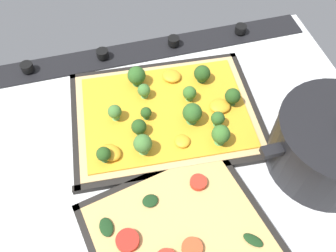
{
  "coord_description": "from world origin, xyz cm",
  "views": [
    {
      "loc": [
        9.39,
        34.94,
        60.07
      ],
      "look_at": [
        -0.32,
        -2.12,
        5.28
      ],
      "focal_mm": 38.16,
      "sensor_mm": 36.0,
      "label": 1
    }
  ],
  "objects_px": {
    "broccoli_pizza": "(168,112)",
    "veggie_pizza_back": "(179,234)",
    "baking_tray_back": "(180,235)",
    "cooking_pot": "(331,145)",
    "baking_tray_front": "(165,115)"
  },
  "relations": [
    {
      "from": "broccoli_pizza",
      "to": "veggie_pizza_back",
      "type": "distance_m",
      "value": 0.25
    },
    {
      "from": "baking_tray_back",
      "to": "cooking_pot",
      "type": "relative_size",
      "value": 1.2
    },
    {
      "from": "baking_tray_front",
      "to": "baking_tray_back",
      "type": "xyz_separation_m",
      "value": [
        0.04,
        0.25,
        0.0
      ]
    },
    {
      "from": "broccoli_pizza",
      "to": "cooking_pot",
      "type": "height_order",
      "value": "cooking_pot"
    },
    {
      "from": "cooking_pot",
      "to": "veggie_pizza_back",
      "type": "bearing_deg",
      "value": 13.36
    },
    {
      "from": "veggie_pizza_back",
      "to": "baking_tray_back",
      "type": "bearing_deg",
      "value": -169.63
    },
    {
      "from": "baking_tray_front",
      "to": "veggie_pizza_back",
      "type": "height_order",
      "value": "veggie_pizza_back"
    },
    {
      "from": "baking_tray_front",
      "to": "broccoli_pizza",
      "type": "bearing_deg",
      "value": 131.61
    },
    {
      "from": "broccoli_pizza",
      "to": "baking_tray_back",
      "type": "xyz_separation_m",
      "value": [
        0.04,
        0.25,
        -0.02
      ]
    },
    {
      "from": "veggie_pizza_back",
      "to": "broccoli_pizza",
      "type": "bearing_deg",
      "value": -100.26
    },
    {
      "from": "baking_tray_front",
      "to": "cooking_pot",
      "type": "bearing_deg",
      "value": 145.57
    },
    {
      "from": "baking_tray_back",
      "to": "baking_tray_front",
      "type": "bearing_deg",
      "value": -98.92
    },
    {
      "from": "baking_tray_front",
      "to": "broccoli_pizza",
      "type": "xyz_separation_m",
      "value": [
        -0.0,
        0.0,
        0.02
      ]
    },
    {
      "from": "baking_tray_front",
      "to": "veggie_pizza_back",
      "type": "xyz_separation_m",
      "value": [
        0.04,
        0.25,
        0.01
      ]
    },
    {
      "from": "baking_tray_back",
      "to": "veggie_pizza_back",
      "type": "relative_size",
      "value": 1.09
    }
  ]
}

